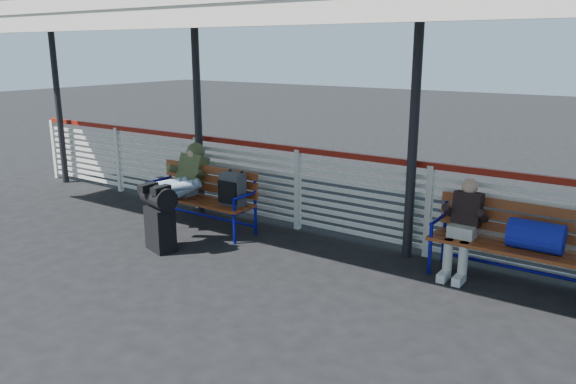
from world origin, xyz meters
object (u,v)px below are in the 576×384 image
Objects in this scene: bench_left at (212,191)px; bench_right at (524,236)px; companion_person at (463,226)px; luggage_stack at (159,215)px; traveler_man at (178,184)px.

bench_right is at bearing 6.28° from bench_left.
bench_right is at bearing 3.35° from companion_person.
traveler_man is at bearing 133.63° from luggage_stack.
companion_person is (-0.67, -0.04, 0.00)m from bench_right.
bench_left is at bearing 44.33° from traveler_man.
companion_person is (3.55, 1.45, 0.11)m from luggage_stack.
bench_left is 4.24m from bench_right.
traveler_man is at bearing -135.67° from bench_left.
bench_left is 1.57× the size of companion_person.
traveler_man is (-4.56, -0.81, 0.14)m from bench_right.
companion_person reaches higher than bench_left.
bench_left is at bearing -173.72° from bench_right.
bench_right reaches higher than luggage_stack.
companion_person reaches higher than bench_right.
traveler_man is 3.97m from companion_person.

